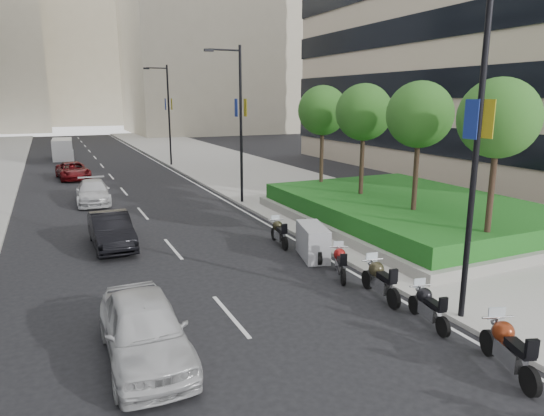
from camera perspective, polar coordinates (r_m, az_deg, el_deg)
ground at (r=11.79m, az=9.43°, el=-18.68°), size 160.00×160.00×0.00m
sidewalk_right at (r=41.45m, az=-3.49°, el=4.38°), size 10.00×100.00×0.15m
lane_edge at (r=39.88m, az=-10.62°, el=3.75°), size 0.12×100.00×0.01m
lane_centre at (r=38.97m, az=-18.05°, el=3.13°), size 0.12×100.00×0.01m
building_cream_right at (r=93.28m, az=-7.59°, el=20.01°), size 28.00×24.00×36.00m
building_cream_centre at (r=129.12m, az=-22.18°, el=17.62°), size 30.00×24.00×38.00m
planter at (r=24.82m, az=15.77°, el=-1.15°), size 10.00×14.00×0.40m
hedge at (r=24.68m, az=15.85°, el=0.20°), size 9.40×13.40×0.80m
tree_0 at (r=18.84m, az=25.11°, el=9.48°), size 2.80×2.80×6.30m
tree_1 at (r=21.65m, az=16.96°, el=10.40°), size 2.80×2.80×6.30m
tree_2 at (r=24.80m, az=10.76°, el=10.96°), size 2.80×2.80×6.30m
tree_3 at (r=28.16m, az=5.97°, el=11.30°), size 2.80×2.80×6.30m
lamp_post_0 at (r=13.62m, az=22.55°, el=7.37°), size 2.34×0.45×9.00m
lamp_post_1 at (r=28.08m, az=-3.99°, el=10.60°), size 2.34×0.45×9.00m
lamp_post_2 at (r=45.36m, az=-12.24°, el=11.18°), size 2.34×0.45×9.00m
motorcycle_1 at (r=12.58m, az=26.02°, el=-14.60°), size 0.99×2.21×1.14m
motorcycle_2 at (r=14.27m, az=17.87°, el=-10.96°), size 0.66×1.97×0.99m
motorcycle_3 at (r=15.64m, az=12.55°, el=-8.24°), size 0.74×2.22×1.11m
motorcycle_4 at (r=17.15m, az=8.03°, el=-6.38°), size 0.96×1.85×0.98m
motorcycle_5 at (r=18.99m, az=4.81°, el=-4.00°), size 1.40×2.30×1.31m
motorcycle_6 at (r=20.64m, az=0.83°, el=-2.90°), size 0.68×2.03×1.01m
car_a at (r=12.20m, az=-14.78°, el=-13.61°), size 1.92×4.64×1.57m
car_b at (r=21.40m, az=-18.40°, el=-2.52°), size 1.59×4.38×1.43m
car_c at (r=30.78m, az=-20.31°, el=1.78°), size 2.10×4.69×1.34m
car_d at (r=40.59m, az=-22.37°, el=4.08°), size 2.56×4.86×1.30m
delivery_van at (r=54.22m, az=-23.40°, el=6.29°), size 2.09×4.97×2.05m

